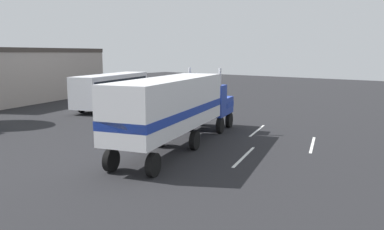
# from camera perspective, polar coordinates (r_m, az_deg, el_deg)

# --- Properties ---
(ground_plane) EXTENTS (120.00, 120.00, 0.00)m
(ground_plane) POSITION_cam_1_polar(r_m,az_deg,el_deg) (28.87, 2.23, -1.85)
(ground_plane) COLOR #232326
(lane_stripe_near) EXTENTS (4.26, 1.42, 0.01)m
(lane_stripe_near) POSITION_cam_1_polar(r_m,az_deg,el_deg) (28.10, 9.60, -2.27)
(lane_stripe_near) COLOR silver
(lane_stripe_near) RESTS_ON ground_plane
(lane_stripe_mid) EXTENTS (4.25, 1.44, 0.01)m
(lane_stripe_mid) POSITION_cam_1_polar(r_m,az_deg,el_deg) (21.05, 7.71, -6.10)
(lane_stripe_mid) COLOR silver
(lane_stripe_mid) RESTS_ON ground_plane
(lane_stripe_far) EXTENTS (4.21, 1.59, 0.01)m
(lane_stripe_far) POSITION_cam_1_polar(r_m,az_deg,el_deg) (24.63, 17.34, -4.19)
(lane_stripe_far) COLOR silver
(lane_stripe_far) RESTS_ON ground_plane
(semi_truck) EXTENTS (14.22, 6.79, 4.50)m
(semi_truck) POSITION_cam_1_polar(r_m,az_deg,el_deg) (22.36, -2.14, 1.47)
(semi_truck) COLOR #193399
(semi_truck) RESTS_ON ground_plane
(person_bystander) EXTENTS (0.44, 0.47, 1.63)m
(person_bystander) POSITION_cam_1_polar(r_m,az_deg,el_deg) (27.34, -3.93, -0.59)
(person_bystander) COLOR #2D3347
(person_bystander) RESTS_ON ground_plane
(parked_bus) EXTENTS (11.20, 6.25, 3.40)m
(parked_bus) POSITION_cam_1_polar(r_m,az_deg,el_deg) (39.69, -11.71, 4.00)
(parked_bus) COLOR silver
(parked_bus) RESTS_ON ground_plane
(building_backdrop) EXTENTS (20.84, 11.92, 6.06)m
(building_backdrop) POSITION_cam_1_polar(r_m,az_deg,el_deg) (48.99, -22.51, 5.82)
(building_backdrop) COLOR #9E938C
(building_backdrop) RESTS_ON ground_plane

